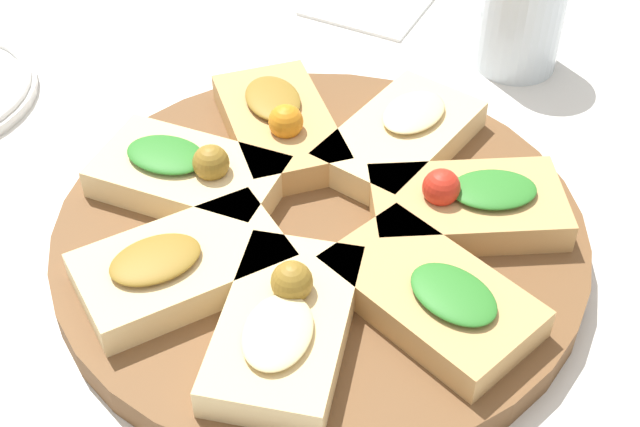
# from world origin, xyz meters

# --- Properties ---
(ground_plane) EXTENTS (3.00, 3.00, 0.00)m
(ground_plane) POSITION_xyz_m (0.00, 0.00, 0.00)
(ground_plane) COLOR silver
(serving_board) EXTENTS (0.42, 0.42, 0.03)m
(serving_board) POSITION_xyz_m (0.00, 0.00, 0.01)
(serving_board) COLOR brown
(serving_board) RESTS_ON ground_plane
(focaccia_slice_0) EXTENTS (0.10, 0.16, 0.03)m
(focaccia_slice_0) POSITION_xyz_m (0.01, -0.12, 0.04)
(focaccia_slice_0) COLOR #E5C689
(focaccia_slice_0) RESTS_ON serving_board
(focaccia_slice_1) EXTENTS (0.17, 0.15, 0.05)m
(focaccia_slice_1) POSITION_xyz_m (0.10, -0.06, 0.04)
(focaccia_slice_1) COLOR tan
(focaccia_slice_1) RESTS_ON serving_board
(focaccia_slice_2) EXTENTS (0.17, 0.13, 0.05)m
(focaccia_slice_2) POSITION_xyz_m (0.11, 0.04, 0.04)
(focaccia_slice_2) COLOR #E5C689
(focaccia_slice_2) RESTS_ON serving_board
(focaccia_slice_3) EXTENTS (0.13, 0.17, 0.03)m
(focaccia_slice_3) POSITION_xyz_m (0.04, 0.11, 0.04)
(focaccia_slice_3) COLOR #E5C689
(focaccia_slice_3) RESTS_ON serving_board
(focaccia_slice_4) EXTENTS (0.15, 0.17, 0.05)m
(focaccia_slice_4) POSITION_xyz_m (-0.06, 0.10, 0.04)
(focaccia_slice_4) COLOR #E5C689
(focaccia_slice_4) RESTS_ON serving_board
(focaccia_slice_5) EXTENTS (0.16, 0.10, 0.03)m
(focaccia_slice_5) POSITION_xyz_m (-0.12, 0.01, 0.04)
(focaccia_slice_5) COLOR tan
(focaccia_slice_5) RESTS_ON serving_board
(focaccia_slice_6) EXTENTS (0.17, 0.17, 0.05)m
(focaccia_slice_6) POSITION_xyz_m (-0.08, -0.08, 0.04)
(focaccia_slice_6) COLOR tan
(focaccia_slice_6) RESTS_ON serving_board
(water_glass) EXTENTS (0.08, 0.08, 0.11)m
(water_glass) POSITION_xyz_m (0.03, -0.33, 0.05)
(water_glass) COLOR silver
(water_glass) RESTS_ON ground_plane
(napkin_stack) EXTENTS (0.15, 0.13, 0.01)m
(napkin_stack) POSITION_xyz_m (0.21, -0.32, 0.00)
(napkin_stack) COLOR white
(napkin_stack) RESTS_ON ground_plane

